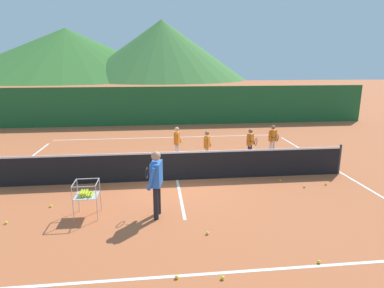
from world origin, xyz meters
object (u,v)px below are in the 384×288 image
at_px(tennis_ball_0, 223,278).
at_px(tennis_ball_8, 6,223).
at_px(student_0, 177,140).
at_px(tennis_ball_7, 319,262).
at_px(student_3, 273,138).
at_px(tennis_ball_2, 280,181).
at_px(tennis_ball_5, 51,206).
at_px(student_1, 207,144).
at_px(ball_cart, 86,194).
at_px(instructor, 156,178).
at_px(tennis_ball_4, 207,233).
at_px(student_2, 250,142).
at_px(tennis_ball_1, 177,277).
at_px(tennis_ball_3, 326,184).
at_px(tennis_ball_6, 304,187).
at_px(tennis_net, 177,166).

xyz_separation_m(tennis_ball_0, tennis_ball_8, (-4.76, 2.61, 0.00)).
bearing_deg(student_0, tennis_ball_7, -72.77).
height_order(student_3, tennis_ball_2, student_3).
bearing_deg(tennis_ball_5, student_3, 28.59).
height_order(student_1, ball_cart, student_1).
relative_size(student_1, student_3, 0.99).
height_order(instructor, tennis_ball_4, instructor).
distance_m(tennis_ball_2, tennis_ball_4, 4.21).
xyz_separation_m(student_2, tennis_ball_4, (-2.59, -5.54, -0.72)).
xyz_separation_m(tennis_ball_1, tennis_ball_5, (-3.17, 3.34, 0.00)).
height_order(tennis_ball_3, tennis_ball_6, same).
distance_m(tennis_net, tennis_ball_7, 5.47).
xyz_separation_m(student_3, tennis_ball_2, (-0.79, -2.99, -0.74)).
bearing_deg(tennis_ball_6, student_3, 86.03).
height_order(student_0, tennis_ball_1, student_0).
bearing_deg(student_0, instructor, -99.73).
distance_m(student_3, tennis_ball_4, 7.11).
distance_m(student_3, tennis_ball_3, 3.56).
height_order(tennis_ball_5, tennis_ball_8, same).
distance_m(instructor, tennis_ball_5, 3.12).
bearing_deg(tennis_ball_7, tennis_ball_2, 78.13).
bearing_deg(tennis_ball_6, tennis_ball_8, -170.10).
relative_size(student_1, tennis_ball_3, 18.65).
relative_size(tennis_ball_0, tennis_ball_7, 1.00).
height_order(tennis_ball_2, tennis_ball_7, same).
bearing_deg(student_2, tennis_ball_6, -74.64).
height_order(tennis_ball_0, tennis_ball_2, same).
bearing_deg(student_0, tennis_ball_4, -87.30).
bearing_deg(instructor, ball_cart, 172.95).
bearing_deg(student_1, tennis_ball_3, -38.72).
bearing_deg(tennis_ball_6, student_1, 132.40).
bearing_deg(ball_cart, tennis_net, 43.54).
relative_size(tennis_net, instructor, 6.67).
bearing_deg(tennis_ball_8, tennis_ball_2, 14.87).
relative_size(student_3, tennis_ball_4, 18.82).
bearing_deg(student_2, tennis_net, -146.97).
distance_m(instructor, tennis_ball_3, 5.64).
bearing_deg(student_3, tennis_ball_4, -121.37).
bearing_deg(student_1, tennis_ball_2, -47.54).
xyz_separation_m(tennis_ball_2, tennis_ball_4, (-2.89, -3.06, 0.00)).
distance_m(student_0, tennis_ball_0, 7.56).
distance_m(tennis_ball_1, tennis_ball_3, 6.44).
xyz_separation_m(tennis_ball_6, tennis_ball_8, (-8.17, -1.43, 0.00)).
relative_size(student_0, tennis_ball_2, 19.38).
bearing_deg(tennis_ball_5, ball_cart, -29.80).
xyz_separation_m(tennis_net, tennis_ball_2, (3.33, -0.51, -0.47)).
bearing_deg(tennis_ball_8, student_1, 37.66).
relative_size(tennis_ball_0, tennis_ball_5, 1.00).
xyz_separation_m(instructor, student_0, (0.84, 4.90, -0.23)).
relative_size(instructor, tennis_ball_5, 24.96).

